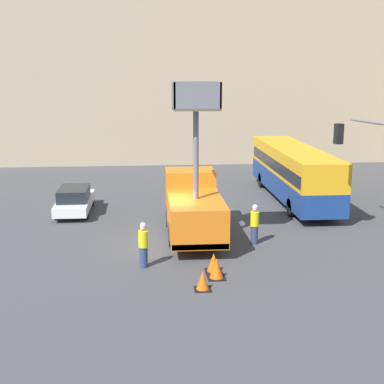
{
  "coord_description": "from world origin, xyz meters",
  "views": [
    {
      "loc": [
        -0.68,
        -22.3,
        7.38
      ],
      "look_at": [
        1.36,
        1.96,
        1.97
      ],
      "focal_mm": 50.0,
      "sensor_mm": 36.0,
      "label": 1
    }
  ],
  "objects_px": {
    "city_bus": "(293,170)",
    "utility_truck": "(193,205)",
    "road_worker_near_truck": "(143,245)",
    "traffic_cone_mid_road": "(214,263)",
    "traffic_cone_far_side": "(216,269)",
    "traffic_light_pole": "(379,154)",
    "traffic_cone_near_truck": "(203,281)",
    "road_worker_directing": "(255,224)",
    "parked_car_curbside": "(75,200)"
  },
  "relations": [
    {
      "from": "utility_truck",
      "to": "city_bus",
      "type": "distance_m",
      "value": 9.58
    },
    {
      "from": "road_worker_near_truck",
      "to": "road_worker_directing",
      "type": "bearing_deg",
      "value": 138.52
    },
    {
      "from": "road_worker_near_truck",
      "to": "traffic_cone_mid_road",
      "type": "xyz_separation_m",
      "value": [
        2.66,
        -0.71,
        -0.55
      ]
    },
    {
      "from": "city_bus",
      "to": "traffic_cone_far_side",
      "type": "xyz_separation_m",
      "value": [
        -6.12,
        -12.06,
        -1.48
      ]
    },
    {
      "from": "utility_truck",
      "to": "road_worker_near_truck",
      "type": "distance_m",
      "value": 4.37
    },
    {
      "from": "city_bus",
      "to": "parked_car_curbside",
      "type": "height_order",
      "value": "city_bus"
    },
    {
      "from": "road_worker_near_truck",
      "to": "parked_car_curbside",
      "type": "bearing_deg",
      "value": -135.59
    },
    {
      "from": "utility_truck",
      "to": "road_worker_directing",
      "type": "distance_m",
      "value": 2.92
    },
    {
      "from": "traffic_cone_mid_road",
      "to": "road_worker_near_truck",
      "type": "bearing_deg",
      "value": 165.01
    },
    {
      "from": "utility_truck",
      "to": "parked_car_curbside",
      "type": "height_order",
      "value": "utility_truck"
    },
    {
      "from": "traffic_light_pole",
      "to": "road_worker_near_truck",
      "type": "bearing_deg",
      "value": -161.57
    },
    {
      "from": "traffic_cone_mid_road",
      "to": "road_worker_directing",
      "type": "bearing_deg",
      "value": 55.69
    },
    {
      "from": "road_worker_directing",
      "to": "traffic_cone_near_truck",
      "type": "relative_size",
      "value": 2.67
    },
    {
      "from": "traffic_light_pole",
      "to": "road_worker_directing",
      "type": "relative_size",
      "value": 3.08
    },
    {
      "from": "traffic_cone_far_side",
      "to": "utility_truck",
      "type": "bearing_deg",
      "value": 94.65
    },
    {
      "from": "traffic_cone_near_truck",
      "to": "traffic_cone_far_side",
      "type": "relative_size",
      "value": 0.89
    },
    {
      "from": "traffic_cone_mid_road",
      "to": "traffic_cone_far_side",
      "type": "distance_m",
      "value": 0.67
    },
    {
      "from": "road_worker_directing",
      "to": "parked_car_curbside",
      "type": "relative_size",
      "value": 0.39
    },
    {
      "from": "utility_truck",
      "to": "traffic_cone_far_side",
      "type": "bearing_deg",
      "value": -85.35
    },
    {
      "from": "traffic_light_pole",
      "to": "traffic_cone_mid_road",
      "type": "bearing_deg",
      "value": -152.11
    },
    {
      "from": "utility_truck",
      "to": "traffic_cone_far_side",
      "type": "relative_size",
      "value": 9.3
    },
    {
      "from": "road_worker_directing",
      "to": "city_bus",
      "type": "bearing_deg",
      "value": 93.74
    },
    {
      "from": "traffic_cone_far_side",
      "to": "road_worker_directing",
      "type": "bearing_deg",
      "value": 60.71
    },
    {
      "from": "city_bus",
      "to": "traffic_cone_mid_road",
      "type": "xyz_separation_m",
      "value": [
        -6.14,
        -11.39,
        -1.49
      ]
    },
    {
      "from": "city_bus",
      "to": "traffic_cone_near_truck",
      "type": "relative_size",
      "value": 17.85
    },
    {
      "from": "utility_truck",
      "to": "city_bus",
      "type": "xyz_separation_m",
      "value": [
        6.53,
        7.0,
        0.27
      ]
    },
    {
      "from": "traffic_light_pole",
      "to": "traffic_cone_mid_road",
      "type": "height_order",
      "value": "traffic_light_pole"
    },
    {
      "from": "traffic_light_pole",
      "to": "road_worker_near_truck",
      "type": "xyz_separation_m",
      "value": [
        -10.8,
        -3.6,
        -2.88
      ]
    },
    {
      "from": "utility_truck",
      "to": "traffic_cone_near_truck",
      "type": "xyz_separation_m",
      "value": [
        -0.2,
        -6.08,
        -1.25
      ]
    },
    {
      "from": "road_worker_near_truck",
      "to": "utility_truck",
      "type": "bearing_deg",
      "value": 169.4
    },
    {
      "from": "utility_truck",
      "to": "city_bus",
      "type": "height_order",
      "value": "utility_truck"
    },
    {
      "from": "traffic_light_pole",
      "to": "utility_truck",
      "type": "bearing_deg",
      "value": 179.48
    },
    {
      "from": "traffic_light_pole",
      "to": "road_worker_near_truck",
      "type": "distance_m",
      "value": 11.75
    },
    {
      "from": "road_worker_directing",
      "to": "traffic_cone_mid_road",
      "type": "height_order",
      "value": "road_worker_directing"
    },
    {
      "from": "city_bus",
      "to": "utility_truck",
      "type": "bearing_deg",
      "value": 123.83
    },
    {
      "from": "road_worker_directing",
      "to": "parked_car_curbside",
      "type": "distance_m",
      "value": 10.59
    },
    {
      "from": "road_worker_near_truck",
      "to": "traffic_cone_near_truck",
      "type": "bearing_deg",
      "value": 61.74
    },
    {
      "from": "road_worker_directing",
      "to": "traffic_cone_mid_road",
      "type": "relative_size",
      "value": 2.43
    },
    {
      "from": "utility_truck",
      "to": "parked_car_curbside",
      "type": "distance_m",
      "value": 7.87
    },
    {
      "from": "utility_truck",
      "to": "parked_car_curbside",
      "type": "xyz_separation_m",
      "value": [
        -6.02,
        5.0,
        -0.84
      ]
    },
    {
      "from": "parked_car_curbside",
      "to": "traffic_cone_mid_road",
      "type": "bearing_deg",
      "value": -55.7
    },
    {
      "from": "traffic_light_pole",
      "to": "traffic_cone_near_truck",
      "type": "relative_size",
      "value": 8.23
    },
    {
      "from": "traffic_cone_near_truck",
      "to": "utility_truck",
      "type": "bearing_deg",
      "value": 88.08
    },
    {
      "from": "city_bus",
      "to": "traffic_cone_far_side",
      "type": "relative_size",
      "value": 15.82
    },
    {
      "from": "city_bus",
      "to": "traffic_light_pole",
      "type": "distance_m",
      "value": 7.61
    },
    {
      "from": "traffic_cone_far_side",
      "to": "traffic_light_pole",
      "type": "bearing_deg",
      "value": 31.5
    },
    {
      "from": "road_worker_near_truck",
      "to": "traffic_cone_far_side",
      "type": "relative_size",
      "value": 2.38
    },
    {
      "from": "traffic_light_pole",
      "to": "traffic_cone_near_truck",
      "type": "height_order",
      "value": "traffic_light_pole"
    },
    {
      "from": "city_bus",
      "to": "traffic_light_pole",
      "type": "bearing_deg",
      "value": -177.37
    },
    {
      "from": "city_bus",
      "to": "traffic_cone_near_truck",
      "type": "distance_m",
      "value": 14.79
    }
  ]
}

